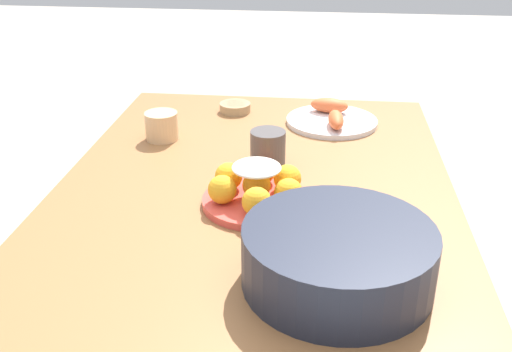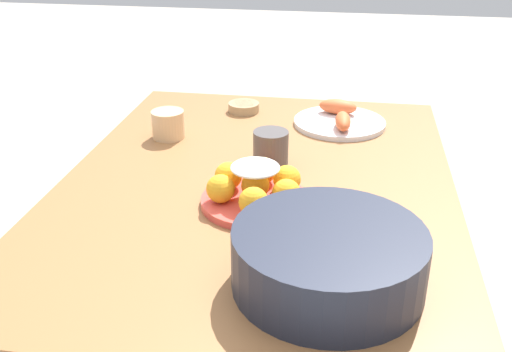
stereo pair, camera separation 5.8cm
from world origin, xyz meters
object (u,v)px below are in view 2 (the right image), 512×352
at_px(dining_table, 257,219).
at_px(cake_plate, 256,189).
at_px(seafood_platter, 340,119).
at_px(cup_near, 168,124).
at_px(serving_bowl, 329,257).
at_px(cup_far, 271,149).
at_px(sauce_bowl, 244,107).

height_order(dining_table, cake_plate, cake_plate).
distance_m(seafood_platter, cup_near, 0.48).
height_order(cake_plate, serving_bowl, serving_bowl).
xyz_separation_m(cake_plate, cup_near, (-0.33, -0.29, 0.00)).
xyz_separation_m(cake_plate, serving_bowl, (0.26, 0.17, 0.02)).
relative_size(dining_table, seafood_platter, 4.73).
relative_size(cake_plate, cup_far, 2.59).
bearing_deg(sauce_bowl, cup_far, 19.69).
xyz_separation_m(dining_table, seafood_platter, (-0.39, 0.17, 0.12)).
distance_m(cake_plate, seafood_platter, 0.53).
xyz_separation_m(dining_table, serving_bowl, (0.37, 0.18, 0.15)).
distance_m(cake_plate, sauce_bowl, 0.58).
relative_size(seafood_platter, cup_far, 2.89).
bearing_deg(cup_near, sauce_bowl, 145.34).
height_order(dining_table, seafood_platter, seafood_platter).
bearing_deg(dining_table, serving_bowl, 25.94).
height_order(dining_table, sauce_bowl, sauce_bowl).
height_order(sauce_bowl, seafood_platter, seafood_platter).
height_order(sauce_bowl, cup_far, cup_far).
bearing_deg(sauce_bowl, serving_bowl, 19.51).
distance_m(cup_near, cup_far, 0.33).
bearing_deg(dining_table, cake_plate, 8.22).
distance_m(serving_bowl, cup_far, 0.49).
xyz_separation_m(cake_plate, seafood_platter, (-0.50, 0.16, -0.02)).
relative_size(cup_near, cup_far, 0.97).
height_order(cake_plate, seafood_platter, cake_plate).
bearing_deg(seafood_platter, cup_near, -69.46).
bearing_deg(serving_bowl, dining_table, -154.06).
bearing_deg(cup_near, cake_plate, 41.07).
height_order(sauce_bowl, cup_near, cup_near).
distance_m(serving_bowl, sauce_bowl, 0.88).
bearing_deg(cup_far, cake_plate, -1.21).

